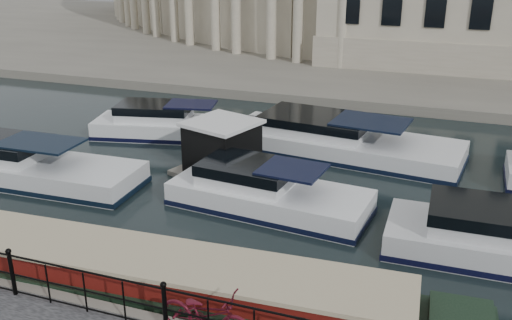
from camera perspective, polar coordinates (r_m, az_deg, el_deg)
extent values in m
plane|color=black|center=(14.79, -4.59, -13.34)|extent=(160.00, 160.00, 0.00)
cube|color=#6B665B|center=(50.98, 14.04, 11.24)|extent=(120.00, 42.00, 0.55)
cylinder|color=black|center=(14.66, -23.19, -10.43)|extent=(0.10, 0.10, 1.10)
sphere|color=black|center=(14.38, -23.53, -8.37)|extent=(0.14, 0.14, 0.14)
cylinder|color=black|center=(12.53, -9.09, -14.51)|extent=(0.10, 0.10, 1.10)
sphere|color=black|center=(12.20, -9.26, -12.21)|extent=(0.14, 0.14, 0.14)
cylinder|color=black|center=(12.25, -9.23, -12.60)|extent=(24.00, 0.05, 0.05)
cylinder|color=black|center=(12.53, -9.09, -14.51)|extent=(24.00, 0.04, 0.04)
cube|color=#9E937F|center=(44.59, 21.05, 10.83)|extent=(20.30, 14.30, 2.00)
imported|color=#4F0E1A|center=(12.30, -5.01, -15.06)|extent=(2.13, 0.82, 1.10)
cube|color=black|center=(15.05, -11.80, -12.64)|extent=(17.09, 3.12, 1.02)
cube|color=#5E110D|center=(14.71, -11.99, -10.53)|extent=(13.68, 2.61, 0.79)
cube|color=tan|center=(14.51, -12.11, -9.18)|extent=(13.68, 2.68, 0.11)
cube|color=#6B665B|center=(21.90, -3.34, -1.28)|extent=(3.91, 3.56, 0.27)
cube|color=black|center=(21.53, -3.40, 1.31)|extent=(2.72, 2.72, 1.95)
cube|color=white|center=(21.23, -3.45, 3.72)|extent=(2.99, 2.99, 0.13)
cube|color=white|center=(23.19, -22.64, -1.25)|extent=(9.72, 2.94, 1.20)
cube|color=black|center=(23.22, -22.61, -1.43)|extent=(9.82, 2.97, 0.18)
cube|color=black|center=(22.03, -20.81, 1.64)|extent=(2.95, 1.93, 0.08)
cube|color=white|center=(19.02, 1.34, -4.34)|extent=(6.80, 3.18, 1.20)
cube|color=black|center=(19.05, 1.34, -4.55)|extent=(6.87, 3.21, 0.18)
cube|color=white|center=(18.98, -0.81, -1.58)|extent=(3.15, 2.37, 0.90)
cube|color=black|center=(18.20, 3.65, -0.94)|extent=(2.14, 1.97, 0.08)
cube|color=silver|center=(17.19, 22.50, -5.79)|extent=(3.34, 2.21, 0.90)
cube|color=white|center=(26.34, -8.22, 2.76)|extent=(7.45, 3.80, 1.20)
cube|color=black|center=(26.36, -8.21, 2.59)|extent=(7.53, 3.84, 0.18)
cube|color=white|center=(26.33, -10.11, 4.58)|extent=(3.54, 2.55, 0.90)
cube|color=black|center=(25.74, -6.53, 5.55)|extent=(2.44, 2.05, 0.08)
cube|color=white|center=(24.21, 8.56, 1.10)|extent=(10.04, 4.39, 1.20)
cube|color=black|center=(24.24, 8.55, 0.92)|extent=(10.14, 4.43, 0.18)
cube|color=white|center=(24.30, 6.05, 3.41)|extent=(4.66, 3.19, 0.90)
cube|color=black|center=(23.49, 11.44, 3.76)|extent=(3.16, 2.63, 0.08)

